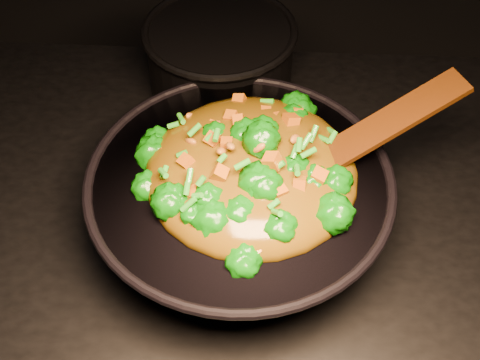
# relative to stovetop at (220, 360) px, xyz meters

# --- Properties ---
(stovetop) EXTENTS (1.20, 0.90, 0.90)m
(stovetop) POSITION_rel_stovetop_xyz_m (0.00, 0.00, 0.00)
(stovetop) COLOR black
(stovetop) RESTS_ON ground
(wok) EXTENTS (0.52, 0.52, 0.12)m
(wok) POSITION_rel_stovetop_xyz_m (0.04, 0.01, 0.51)
(wok) COLOR black
(wok) RESTS_ON stovetop
(stir_fry) EXTENTS (0.32, 0.32, 0.10)m
(stir_fry) POSITION_rel_stovetop_xyz_m (0.06, 0.02, 0.62)
(stir_fry) COLOR #0F6D07
(stir_fry) RESTS_ON wok
(spatula) EXTENTS (0.28, 0.16, 0.12)m
(spatula) POSITION_rel_stovetop_xyz_m (0.20, 0.05, 0.62)
(spatula) COLOR #381307
(spatula) RESTS_ON wok
(back_pot) EXTENTS (0.32, 0.32, 0.14)m
(back_pot) POSITION_rel_stovetop_xyz_m (-0.01, 0.32, 0.52)
(back_pot) COLOR black
(back_pot) RESTS_ON stovetop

